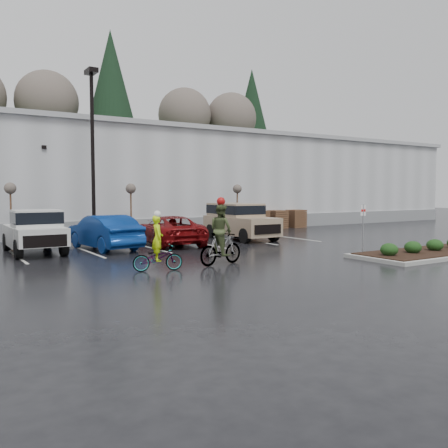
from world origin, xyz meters
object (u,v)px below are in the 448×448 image
pallet_stack_b (277,219)px  pallet_stack_c (296,219)px  sapling_mid (131,192)px  sapling_west (10,192)px  pickup_white (33,231)px  suv_tan (241,221)px  cyclist_olive (221,241)px  pallet_stack_a (258,220)px  car_red (170,230)px  sapling_east (237,191)px  car_blue (104,232)px  fire_lane_sign (363,223)px  cyclist_hivis (158,252)px  lamppost (92,136)px

pallet_stack_b → pallet_stack_c: 1.80m
sapling_mid → pallet_stack_b: 11.92m
sapling_west → pallet_stack_b: sapling_west is taller
pickup_white → suv_tan: 11.16m
pallet_stack_c → cyclist_olive: 19.06m
pallet_stack_a → car_red: size_ratio=0.25×
sapling_east → sapling_west: bearing=180.0°
sapling_west → pallet_stack_a: 16.66m
sapling_west → sapling_east: size_ratio=1.00×
car_blue → suv_tan: suv_tan is taller
car_blue → pallet_stack_c: bearing=-169.5°
pallet_stack_b → sapling_east: bearing=-166.6°
sapling_east → pallet_stack_a: sapling_east is taller
sapling_west → cyclist_olive: (5.61, -11.50, -1.82)m
sapling_mid → fire_lane_sign: size_ratio=1.45×
pallet_stack_c → sapling_east: bearing=-170.5°
sapling_mid → cyclist_olive: bearing=-94.4°
sapling_mid → car_blue: bearing=-124.5°
pallet_stack_b → fire_lane_sign: bearing=-114.9°
sapling_west → car_blue: sapling_west is taller
cyclist_hivis → pallet_stack_a: bearing=-32.7°
sapling_west → cyclist_hivis: sapling_west is taller
sapling_west → cyclist_olive: size_ratio=1.26×
sapling_mid → pallet_stack_b: sapling_mid is taller
pallet_stack_b → suv_tan: 8.46m
pallet_stack_c → sapling_west: bearing=-177.1°
pickup_white → cyclist_hivis: size_ratio=2.49×
sapling_west → pickup_white: size_ratio=0.62×
sapling_mid → pallet_stack_a: bearing=5.7°
pallet_stack_b → car_red: size_ratio=0.25×
pallet_stack_a → pickup_white: (-16.17, -5.04, 0.30)m
sapling_east → fire_lane_sign: size_ratio=1.45×
pallet_stack_b → car_blue: car_blue is taller
lamppost → cyclist_hivis: size_ratio=4.42×
sapling_west → cyclist_olive: 12.92m
lamppost → pallet_stack_a: (12.50, 2.00, -5.01)m
sapling_west → car_blue: bearing=-53.0°
lamppost → cyclist_hivis: bearing=-95.2°
lamppost → suv_tan: 9.37m
sapling_east → car_blue: 11.67m
lamppost → pickup_white: 6.70m
lamppost → suv_tan: lamppost is taller
lamppost → sapling_east: lamppost is taller
pickup_white → car_red: size_ratio=0.97×
lamppost → car_red: lamppost is taller
car_red → suv_tan: (4.61, 0.26, 0.29)m
car_red → cyclist_olive: cyclist_olive is taller
fire_lane_sign → car_blue: 11.81m
fire_lane_sign → lamppost: bearing=123.5°
lamppost → pallet_stack_a: bearing=9.1°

